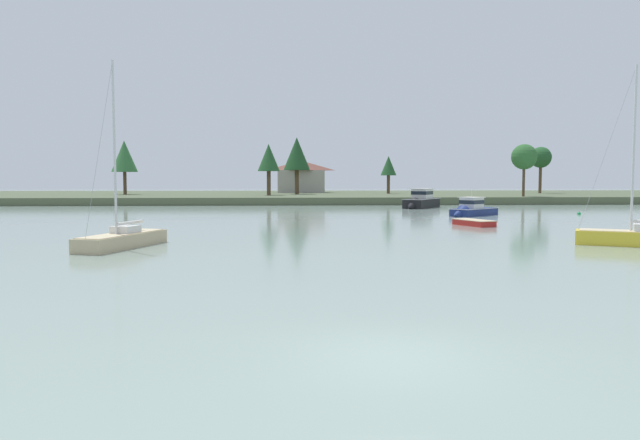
{
  "coord_description": "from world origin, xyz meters",
  "views": [
    {
      "loc": [
        -2.19,
        -11.79,
        3.66
      ],
      "look_at": [
        -0.2,
        23.54,
        1.21
      ],
      "focal_mm": 32.94,
      "sensor_mm": 36.0,
      "label": 1
    }
  ],
  "objects_px": {
    "cruiser_navy": "(470,212)",
    "mooring_buoy_green": "(579,214)",
    "cruiser_black": "(420,204)",
    "dinghy_red": "(474,224)",
    "sailboat_sand": "(123,244)"
  },
  "relations": [
    {
      "from": "cruiser_black",
      "to": "dinghy_red",
      "type": "relative_size",
      "value": 2.08
    },
    {
      "from": "dinghy_red",
      "to": "sailboat_sand",
      "type": "height_order",
      "value": "sailboat_sand"
    },
    {
      "from": "cruiser_navy",
      "to": "dinghy_red",
      "type": "bearing_deg",
      "value": -106.31
    },
    {
      "from": "mooring_buoy_green",
      "to": "cruiser_black",
      "type": "bearing_deg",
      "value": 132.33
    },
    {
      "from": "cruiser_black",
      "to": "mooring_buoy_green",
      "type": "relative_size",
      "value": 19.96
    },
    {
      "from": "mooring_buoy_green",
      "to": "cruiser_navy",
      "type": "bearing_deg",
      "value": -171.72
    },
    {
      "from": "cruiser_navy",
      "to": "mooring_buoy_green",
      "type": "relative_size",
      "value": 14.87
    },
    {
      "from": "cruiser_black",
      "to": "sailboat_sand",
      "type": "distance_m",
      "value": 49.87
    },
    {
      "from": "dinghy_red",
      "to": "mooring_buoy_green",
      "type": "height_order",
      "value": "dinghy_red"
    },
    {
      "from": "cruiser_navy",
      "to": "mooring_buoy_green",
      "type": "height_order",
      "value": "cruiser_navy"
    },
    {
      "from": "dinghy_red",
      "to": "mooring_buoy_green",
      "type": "distance_m",
      "value": 21.15
    },
    {
      "from": "cruiser_black",
      "to": "cruiser_navy",
      "type": "height_order",
      "value": "cruiser_black"
    },
    {
      "from": "cruiser_navy",
      "to": "dinghy_red",
      "type": "xyz_separation_m",
      "value": [
        -3.6,
        -12.32,
        -0.25
      ]
    },
    {
      "from": "sailboat_sand",
      "to": "cruiser_navy",
      "type": "bearing_deg",
      "value": 43.73
    },
    {
      "from": "cruiser_black",
      "to": "dinghy_red",
      "type": "bearing_deg",
      "value": -94.52
    }
  ]
}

